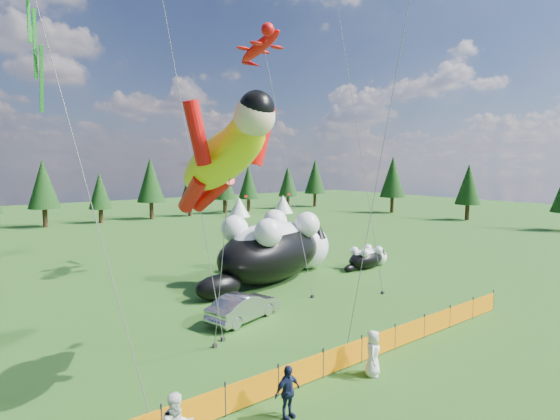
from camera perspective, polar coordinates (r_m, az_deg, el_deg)
name	(u,v)px	position (r m, az deg, el deg)	size (l,w,h in m)	color
ground	(292,343)	(19.46, 1.64, -17.03)	(160.00, 160.00, 0.00)	#0E3509
safety_fence	(343,357)	(17.22, 8.23, -18.45)	(22.06, 0.06, 1.10)	#262626
tree_line	(66,193)	(60.14, -26.20, 1.95)	(90.00, 4.00, 8.00)	black
festival_tents	(167,212)	(58.69, -14.55, -0.26)	(50.00, 3.20, 2.80)	white
cat_large	(276,248)	(28.96, -0.54, -4.96)	(11.99, 6.82, 4.43)	black
cat_small	(368,257)	(32.95, 11.38, -6.09)	(4.50, 1.79, 1.62)	black
car	(244,307)	(21.94, -4.78, -12.47)	(1.41, 4.06, 1.34)	#AFAFB3
spectator_c	(288,392)	(14.16, 0.99, -22.68)	(0.96, 0.49, 1.64)	#161F3D
spectator_e	(373,353)	(16.88, 12.04, -17.81)	(0.82, 0.53, 1.67)	white
superhero_kite	(222,159)	(15.17, -7.62, 6.63)	(5.37, 5.75, 10.32)	yellow
gecko_kite	(260,46)	(32.29, -2.57, 20.57)	(3.53, 10.56, 17.62)	red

